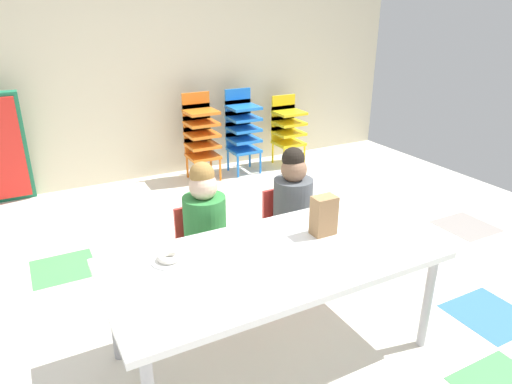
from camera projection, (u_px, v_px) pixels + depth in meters
The scene contains 11 objects.
ground_plane at pixel (228, 301), 2.97m from camera, with size 6.63×5.11×0.02m.
back_wall at pixel (119, 58), 4.57m from camera, with size 6.63×0.10×2.55m, color beige.
craft_table at pixel (274, 264), 2.32m from camera, with size 1.68×0.81×0.60m.
seated_child_near_camera at pixel (204, 220), 2.78m from camera, with size 0.32×0.31×0.92m.
seated_child_middle_seat at pixel (292, 201), 3.06m from camera, with size 0.32×0.31×0.92m.
kid_chair_orange_stack at pixel (201, 132), 4.86m from camera, with size 0.32×0.30×0.92m.
kid_chair_blue_stack at pixel (242, 127), 5.07m from camera, with size 0.32×0.30×0.92m.
kid_chair_yellow_stack at pixel (287, 126), 5.35m from camera, with size 0.32×0.30×0.80m.
paper_bag_brown at pixel (324, 215), 2.48m from camera, with size 0.13×0.09×0.22m, color #9E754C.
paper_plate_near_edge at pixel (169, 260), 2.25m from camera, with size 0.18×0.18×0.01m, color white.
donut_powdered_on_plate at pixel (169, 257), 2.24m from camera, with size 0.12×0.12×0.03m, color white.
Camera 1 is at (-1.01, -2.28, 1.77)m, focal length 32.17 mm.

